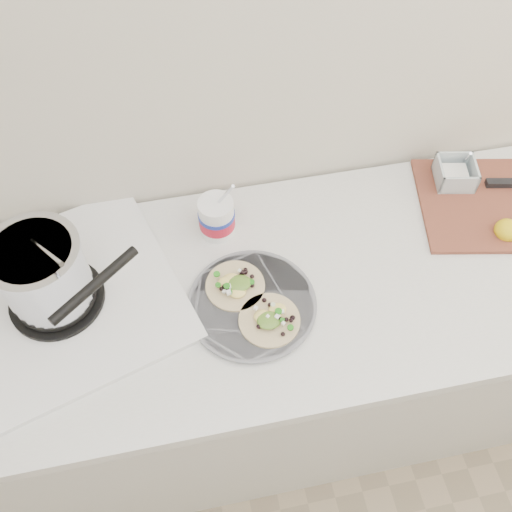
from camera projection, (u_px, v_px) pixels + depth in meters
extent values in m
cube|color=beige|center=(278.00, 64.00, 1.25)|extent=(3.50, 0.05, 2.60)
cube|color=silver|center=(290.00, 355.00, 1.80)|extent=(2.40, 0.62, 0.86)
cube|color=silver|center=(300.00, 285.00, 1.42)|extent=(2.44, 0.66, 0.04)
cube|color=silver|center=(59.00, 301.00, 1.36)|extent=(0.67, 0.64, 0.01)
cylinder|color=black|center=(57.00, 298.00, 1.35)|extent=(0.22, 0.22, 0.01)
torus|color=black|center=(55.00, 295.00, 1.33)|extent=(0.19, 0.19, 0.02)
cylinder|color=silver|center=(43.00, 273.00, 1.25)|extent=(0.19, 0.19, 0.17)
cylinder|color=slate|center=(252.00, 305.00, 1.35)|extent=(0.29, 0.29, 0.01)
cylinder|color=slate|center=(252.00, 304.00, 1.35)|extent=(0.31, 0.31, 0.00)
cylinder|color=white|center=(217.00, 217.00, 1.44)|extent=(0.09, 0.09, 0.11)
cylinder|color=#B8142B|center=(217.00, 219.00, 1.45)|extent=(0.09, 0.09, 0.04)
cylinder|color=#192D99|center=(216.00, 214.00, 1.43)|extent=(0.09, 0.09, 0.01)
cube|color=brown|center=(506.00, 204.00, 1.53)|extent=(0.52, 0.41, 0.01)
cube|color=white|center=(454.00, 175.00, 1.56)|extent=(0.07, 0.07, 0.03)
ellipsoid|color=yellow|center=(508.00, 228.00, 1.46)|extent=(0.06, 0.06, 0.05)
cube|color=black|center=(506.00, 183.00, 1.55)|extent=(0.11, 0.04, 0.02)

